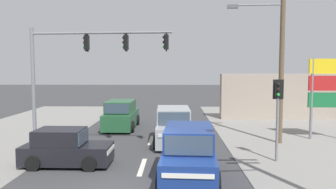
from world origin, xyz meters
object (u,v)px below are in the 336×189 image
object	(u,v)px
utility_pole_midground_right	(280,41)
suv_crossing_left	(189,155)
pedestal_signal_right_kerb	(278,106)
shopping_plaza_sign	(327,87)
hatchback_receding_far	(66,149)
suv_oncoming_mid	(173,127)
suv_kerbside_parked	(121,115)
traffic_signal_mast	(80,62)

from	to	relation	value
utility_pole_midground_right	suv_crossing_left	distance (m)	8.89
pedestal_signal_right_kerb	shopping_plaza_sign	distance (m)	6.25
utility_pole_midground_right	hatchback_receding_far	distance (m)	11.91
suv_crossing_left	suv_oncoming_mid	world-z (taller)	same
suv_kerbside_parked	suv_oncoming_mid	bearing A→B (deg)	-49.87
suv_kerbside_parked	hatchback_receding_far	xyz separation A→B (m)	(-0.94, -8.42, -0.18)
suv_oncoming_mid	suv_crossing_left	bearing A→B (deg)	-84.16
suv_oncoming_mid	utility_pole_midground_right	bearing A→B (deg)	-0.14
traffic_signal_mast	suv_oncoming_mid	size ratio (longest dim) A/B	1.50
traffic_signal_mast	hatchback_receding_far	distance (m)	4.35
traffic_signal_mast	hatchback_receding_far	world-z (taller)	traffic_signal_mast
shopping_plaza_sign	hatchback_receding_far	distance (m)	14.35
suv_crossing_left	suv_oncoming_mid	bearing A→B (deg)	95.84
shopping_plaza_sign	suv_oncoming_mid	world-z (taller)	shopping_plaza_sign
utility_pole_midground_right	traffic_signal_mast	world-z (taller)	utility_pole_midground_right
traffic_signal_mast	suv_kerbside_parked	xyz separation A→B (m)	(0.93, 6.06, -3.47)
utility_pole_midground_right	shopping_plaza_sign	bearing A→B (deg)	19.38
suv_oncoming_mid	suv_kerbside_parked	bearing A→B (deg)	130.13
suv_crossing_left	hatchback_receding_far	distance (m)	5.28
shopping_plaza_sign	suv_kerbside_parked	distance (m)	12.76
shopping_plaza_sign	suv_kerbside_parked	world-z (taller)	shopping_plaza_sign
suv_kerbside_parked	hatchback_receding_far	bearing A→B (deg)	-96.37
suv_kerbside_parked	hatchback_receding_far	world-z (taller)	suv_kerbside_parked
suv_kerbside_parked	suv_oncoming_mid	size ratio (longest dim) A/B	0.99
pedestal_signal_right_kerb	suv_crossing_left	distance (m)	4.73
utility_pole_midground_right	suv_crossing_left	world-z (taller)	utility_pole_midground_right
traffic_signal_mast	pedestal_signal_right_kerb	bearing A→B (deg)	-10.47
utility_pole_midground_right	pedestal_signal_right_kerb	xyz separation A→B (m)	(-1.12, -3.52, -3.06)
shopping_plaza_sign	hatchback_receding_far	size ratio (longest dim) A/B	1.26
shopping_plaza_sign	suv_crossing_left	xyz separation A→B (m)	(-8.08, -6.82, -2.10)
utility_pole_midground_right	hatchback_receding_far	size ratio (longest dim) A/B	2.80
pedestal_signal_right_kerb	suv_crossing_left	xyz separation A→B (m)	(-3.89, -2.22, -1.53)
utility_pole_midground_right	shopping_plaza_sign	world-z (taller)	utility_pole_midground_right
utility_pole_midground_right	suv_oncoming_mid	world-z (taller)	utility_pole_midground_right
suv_kerbside_parked	shopping_plaza_sign	bearing A→B (deg)	-14.31
pedestal_signal_right_kerb	shopping_plaza_sign	xyz separation A→B (m)	(4.19, 4.60, 0.57)
utility_pole_midground_right	suv_crossing_left	xyz separation A→B (m)	(-5.01, -5.74, -4.59)
suv_oncoming_mid	pedestal_signal_right_kerb	bearing A→B (deg)	-38.27
pedestal_signal_right_kerb	hatchback_receding_far	xyz separation A→B (m)	(-8.94, -0.71, -1.71)
traffic_signal_mast	shopping_plaza_sign	size ratio (longest dim) A/B	1.49
traffic_signal_mast	suv_crossing_left	size ratio (longest dim) A/B	1.49
suv_kerbside_parked	traffic_signal_mast	bearing A→B (deg)	-98.77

